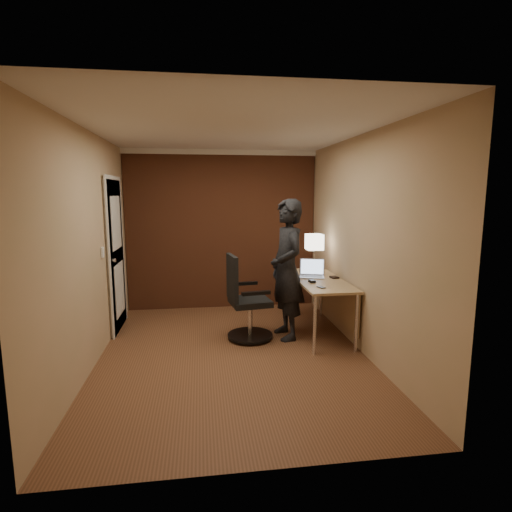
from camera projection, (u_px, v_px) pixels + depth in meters
name	position (u px, v px, depth m)	size (l,w,h in m)	color
room	(205.00, 225.00, 5.88)	(4.00, 4.00, 4.00)	brown
desk	(324.00, 288.00, 5.23)	(0.60, 1.50, 0.73)	tan
desk_lamp	(314.00, 242.00, 5.63)	(0.22, 0.22, 0.54)	silver
laptop	(312.00, 272.00, 5.34)	(0.39, 0.34, 0.23)	silver
mouse	(312.00, 281.00, 4.99)	(0.06, 0.10, 0.03)	black
phone	(321.00, 287.00, 4.72)	(0.06, 0.12, 0.01)	black
wallet	(334.00, 277.00, 5.25)	(0.09, 0.11, 0.02)	black
office_chair	(245.00, 303.00, 5.01)	(0.58, 0.63, 1.06)	black
person	(287.00, 270.00, 5.02)	(0.65, 0.42, 1.77)	black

